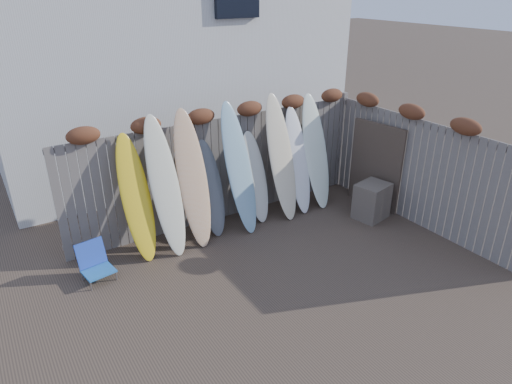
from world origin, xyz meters
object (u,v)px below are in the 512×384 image
wooden_crate (372,201)px  lattice_panel (376,166)px  surfboard_0 (136,198)px  beach_chair (95,262)px

wooden_crate → lattice_panel: lattice_panel is taller
surfboard_0 → lattice_panel: bearing=-10.8°
beach_chair → lattice_panel: (5.52, -0.48, 0.60)m
wooden_crate → surfboard_0: 4.45m
wooden_crate → lattice_panel: (0.42, 0.39, 0.52)m
wooden_crate → surfboard_0: bearing=164.6°
lattice_panel → surfboard_0: size_ratio=0.81×
lattice_panel → surfboard_0: bearing=161.9°
beach_chair → wooden_crate: wooden_crate is taller
beach_chair → wooden_crate: (5.10, -0.87, 0.08)m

